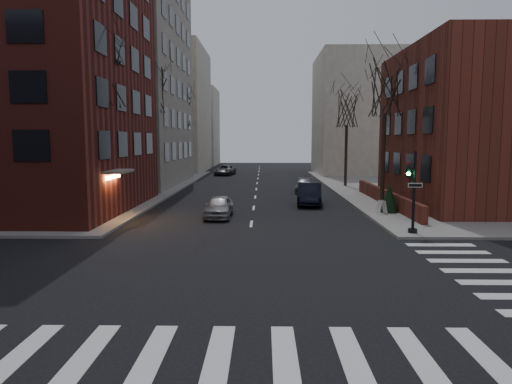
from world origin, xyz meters
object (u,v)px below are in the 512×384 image
streetlamp_near (148,146)px  car_lane_gray (305,186)px  car_lane_silver (219,207)px  tree_right_a (385,89)px  sandwich_board (382,207)px  tree_left_b (152,89)px  streetlamp_far (190,143)px  evergreen_shrub (389,197)px  traffic_signal (413,197)px  car_lane_far (225,170)px  tree_right_b (347,110)px  parked_sedan (309,194)px  tree_left_c (181,110)px  tree_left_a (102,75)px

streetlamp_near → car_lane_gray: bearing=23.4°
car_lane_silver → car_lane_gray: 14.80m
tree_right_a → sandwich_board: size_ratio=11.66×
tree_left_b → sandwich_board: size_ratio=12.95×
streetlamp_far → evergreen_shrub: 31.61m
traffic_signal → evergreen_shrub: size_ratio=2.11×
traffic_signal → tree_right_a: 10.92m
tree_left_b → car_lane_far: 23.20m
tree_right_b → parked_sedan: 14.90m
tree_left_c → parked_sedan: size_ratio=2.04×
car_lane_silver → evergreen_shrub: size_ratio=2.04×
tree_right_b → sandwich_board: bearing=-92.8°
tree_right_b → car_lane_silver: 22.03m
car_lane_silver → streetlamp_far: bearing=103.7°
parked_sedan → car_lane_gray: 7.81m
evergreen_shrub → tree_left_a: bearing=-175.4°
car_lane_gray → evergreen_shrub: bearing=-64.7°
tree_left_b → parked_sedan: 16.44m
traffic_signal → car_lane_gray: (-3.54, 18.45, -1.30)m
tree_left_b → tree_right_a: bearing=-24.4°
tree_left_b → car_lane_silver: bearing=-60.3°
tree_left_a → car_lane_gray: (13.20, 13.44, -7.86)m
tree_left_a → sandwich_board: (16.76, 0.77, -7.90)m
tree_left_b → tree_left_c: size_ratio=1.11×
tree_left_b → car_lane_gray: 15.66m
car_lane_silver → sandwich_board: size_ratio=4.65×
tree_left_b → car_lane_silver: tree_left_b is taller
streetlamp_near → car_lane_far: (3.74, 25.25, -3.57)m
tree_right_b → car_lane_gray: (-4.40, -4.56, -6.98)m
car_lane_far → tree_left_c: bearing=-113.0°
streetlamp_near → parked_sedan: streetlamp_near is taller
tree_right_a → car_lane_gray: (-4.40, 9.44, -7.42)m
tree_right_b → streetlamp_near: tree_right_b is taller
tree_right_b → car_lane_far: bearing=131.0°
car_lane_far → tree_right_a: bearing=-57.7°
traffic_signal → streetlamp_far: bearing=116.1°
streetlamp_near → streetlamp_far: bearing=90.0°
tree_right_a → streetlamp_near: size_ratio=1.55×
traffic_signal → tree_left_c: size_ratio=0.41×
tree_left_c → car_lane_far: 11.20m
tree_left_b → car_lane_gray: tree_left_b is taller
car_lane_gray → car_lane_far: (-8.85, 19.81, 0.06)m
tree_left_b → streetlamp_far: tree_left_b is taller
tree_left_b → evergreen_shrub: (17.37, -10.61, -7.81)m
streetlamp_far → sandwich_board: 31.87m
tree_left_b → parked_sedan: (12.80, -6.35, -8.13)m
tree_left_a → car_lane_gray: bearing=45.5°
traffic_signal → tree_right_a: bearing=84.5°
streetlamp_far → car_lane_silver: size_ratio=1.62×
tree_left_c → streetlamp_far: bearing=73.3°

